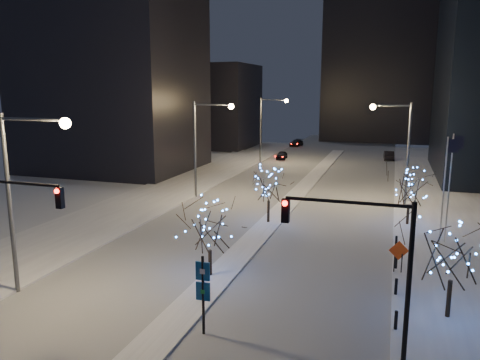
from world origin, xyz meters
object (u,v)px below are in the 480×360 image
at_px(street_lamp_east, 399,140).
at_px(traffic_signal_west, 4,222).
at_px(traffic_signal_east, 369,254).
at_px(car_near, 282,155).
at_px(street_lamp_w_far, 267,121).
at_px(construction_sign, 399,253).
at_px(street_lamp_w_mid, 204,136).
at_px(holiday_tree_plaza_near, 453,249).
at_px(holiday_tree_median_near, 210,225).
at_px(holiday_tree_median_far, 269,186).
at_px(wayfinding_sign, 203,287).
at_px(car_mid, 389,155).
at_px(holiday_tree_plaza_far, 410,187).
at_px(street_lamp_w_near, 23,180).
at_px(car_far, 296,143).

distance_m(street_lamp_east, traffic_signal_west, 35.30).
relative_size(traffic_signal_west, traffic_signal_east, 1.00).
bearing_deg(car_near, traffic_signal_east, -77.98).
bearing_deg(car_near, traffic_signal_west, -95.40).
height_order(street_lamp_w_far, construction_sign, street_lamp_w_far).
distance_m(street_lamp_w_mid, holiday_tree_plaza_near, 30.17).
bearing_deg(holiday_tree_plaza_near, holiday_tree_median_near, 174.55).
relative_size(holiday_tree_median_far, wayfinding_sign, 1.23).
bearing_deg(holiday_tree_median_near, street_lamp_w_mid, 113.26).
distance_m(traffic_signal_west, wayfinding_sign, 10.49).
bearing_deg(wayfinding_sign, car_near, 99.47).
height_order(holiday_tree_median_near, wayfinding_sign, holiday_tree_median_near).
distance_m(car_mid, holiday_tree_median_near, 55.00).
relative_size(holiday_tree_median_far, holiday_tree_plaza_far, 0.94).
bearing_deg(construction_sign, street_lamp_w_mid, 128.62).
relative_size(holiday_tree_median_far, holiday_tree_plaza_near, 0.84).
distance_m(street_lamp_w_near, street_lamp_east, 33.85).
relative_size(street_lamp_east, traffic_signal_east, 1.43).
bearing_deg(holiday_tree_median_near, car_mid, 80.04).
xyz_separation_m(holiday_tree_median_near, holiday_tree_plaza_far, (11.59, 15.35, 0.00)).
xyz_separation_m(car_near, construction_sign, (17.93, -45.22, 0.70)).
xyz_separation_m(street_lamp_w_mid, car_far, (-0.00, 48.03, -5.84)).
relative_size(car_near, holiday_tree_plaza_far, 0.77).
relative_size(street_lamp_east, car_far, 2.21).
bearing_deg(car_mid, holiday_tree_plaza_near, 90.01).
relative_size(street_lamp_w_far, traffic_signal_east, 1.43).
bearing_deg(wayfinding_sign, construction_sign, 50.33).
relative_size(holiday_tree_median_far, construction_sign, 2.34).
height_order(car_mid, holiday_tree_median_near, holiday_tree_median_near).
relative_size(street_lamp_w_mid, wayfinding_sign, 2.62).
distance_m(street_lamp_w_far, car_near, 7.55).
xyz_separation_m(traffic_signal_west, construction_sign, (18.74, 11.37, -3.40)).
relative_size(street_lamp_w_near, car_far, 2.21).
bearing_deg(street_lamp_w_near, car_near, 88.62).
bearing_deg(holiday_tree_median_far, car_near, 101.49).
xyz_separation_m(traffic_signal_west, wayfinding_sign, (10.16, 1.00, -2.42)).
relative_size(street_lamp_w_far, car_mid, 2.32).
bearing_deg(street_lamp_w_near, car_mid, 73.22).
xyz_separation_m(holiday_tree_median_near, holiday_tree_plaza_near, (13.14, -1.25, 0.33)).
height_order(holiday_tree_plaza_near, construction_sign, holiday_tree_plaza_near).
bearing_deg(street_lamp_w_far, street_lamp_w_mid, -90.00).
bearing_deg(traffic_signal_east, holiday_tree_plaza_far, 84.34).
relative_size(car_mid, construction_sign, 2.15).
xyz_separation_m(street_lamp_w_near, car_mid, (17.94, 59.48, -5.79)).
relative_size(traffic_signal_east, holiday_tree_plaza_far, 1.40).
distance_m(holiday_tree_median_near, holiday_tree_plaza_near, 13.21).
height_order(traffic_signal_east, car_far, traffic_signal_east).
bearing_deg(car_far, holiday_tree_plaza_far, -61.94).
relative_size(traffic_signal_west, holiday_tree_plaza_far, 1.40).
bearing_deg(holiday_tree_plaza_far, street_lamp_east, 97.88).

